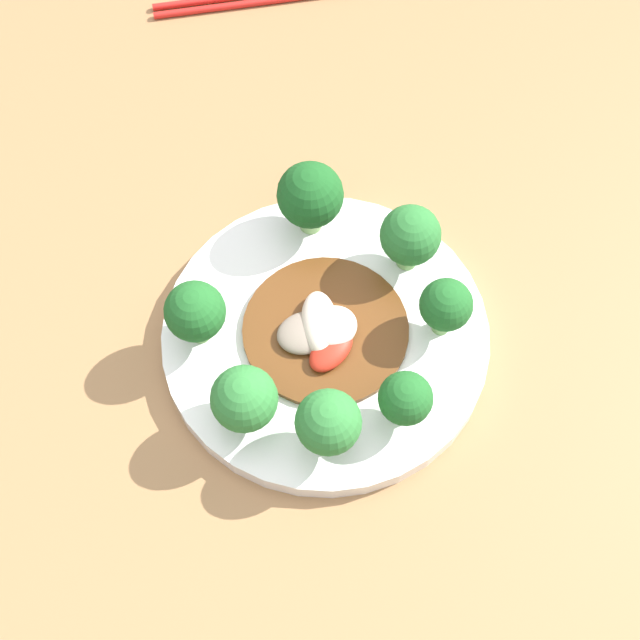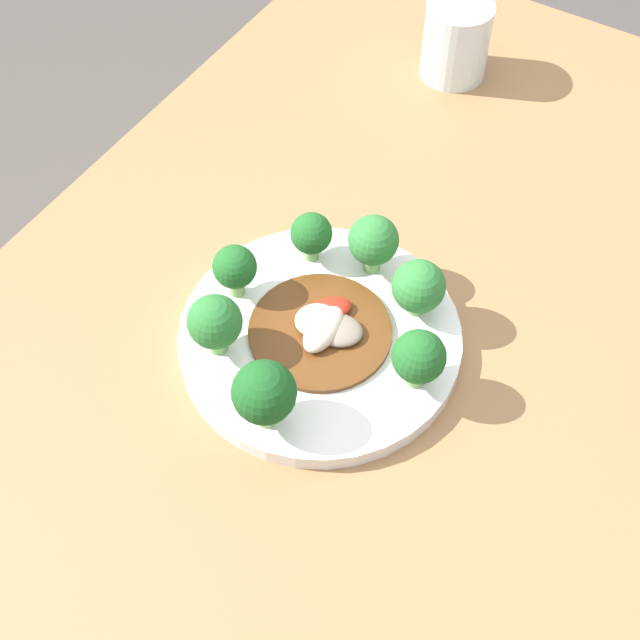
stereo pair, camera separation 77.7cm
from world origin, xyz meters
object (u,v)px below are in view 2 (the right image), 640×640
object	(u,v)px
broccoli_west	(264,393)
broccoli_northeast	(311,234)
plate	(320,338)
broccoli_southeast	(419,287)
broccoli_north	(235,268)
broccoli_south	(419,358)
stirfry_center	(323,327)
drinking_glass	(456,40)
broccoli_east	(373,241)
broccoli_northwest	(215,323)

from	to	relation	value
broccoli_west	broccoli_northeast	xyz separation A→B (m)	(0.18, 0.06, -0.01)
plate	broccoli_southeast	xyz separation A→B (m)	(0.07, -0.06, 0.04)
broccoli_southeast	broccoli_north	size ratio (longest dim) A/B	1.02
broccoli_southeast	broccoli_northeast	world-z (taller)	broccoli_southeast
broccoli_south	stirfry_center	xyz separation A→B (m)	(0.00, 0.10, -0.03)
broccoli_southeast	broccoli_south	xyz separation A→B (m)	(-0.07, -0.04, 0.00)
broccoli_northeast	stirfry_center	xyz separation A→B (m)	(-0.07, -0.06, -0.03)
stirfry_center	drinking_glass	bearing A→B (deg)	10.11
broccoli_east	broccoli_northeast	size ratio (longest dim) A/B	1.18
broccoli_south	broccoli_northeast	bearing A→B (deg)	64.16
plate	drinking_glass	xyz separation A→B (m)	(0.43, 0.07, 0.04)
plate	broccoli_northwest	size ratio (longest dim) A/B	4.04
broccoli_southeast	broccoli_south	bearing A→B (deg)	-152.33
broccoli_northeast	broccoli_south	bearing A→B (deg)	-115.84
broccoli_west	stirfry_center	distance (m)	0.11
broccoli_east	broccoli_south	xyz separation A→B (m)	(-0.09, -0.10, -0.00)
broccoli_west	broccoli_north	distance (m)	0.14
broccoli_southeast	broccoli_northwest	bearing A→B (deg)	135.31
broccoli_south	plate	bearing A→B (deg)	89.55
plate	broccoli_southeast	size ratio (longest dim) A/B	4.42
broccoli_north	drinking_glass	xyz separation A→B (m)	(0.43, -0.02, -0.01)
broccoli_east	stirfry_center	world-z (taller)	broccoli_east
plate	broccoli_northwest	world-z (taller)	broccoli_northwest
plate	broccoli_northwest	distance (m)	0.11
broccoli_northeast	drinking_glass	bearing A→B (deg)	3.04
broccoli_north	stirfry_center	xyz separation A→B (m)	(0.00, -0.09, -0.03)
broccoli_southeast	broccoli_north	bearing A→B (deg)	114.68
broccoli_west	stirfry_center	world-z (taller)	broccoli_west
broccoli_west	broccoli_south	distance (m)	0.14
broccoli_southeast	broccoli_northwest	world-z (taller)	broccoli_northwest
broccoli_north	broccoli_northwest	distance (m)	0.07
broccoli_northwest	broccoli_south	size ratio (longest dim) A/B	1.04
plate	broccoli_south	world-z (taller)	broccoli_south
broccoli_west	broccoli_north	xyz separation A→B (m)	(0.10, 0.10, -0.01)
broccoli_southeast	broccoli_northwest	size ratio (longest dim) A/B	0.91
plate	broccoli_north	size ratio (longest dim) A/B	4.50
plate	broccoli_north	world-z (taller)	broccoli_north
broccoli_northwest	stirfry_center	bearing A→B (deg)	-47.36
broccoli_north	broccoli_east	distance (m)	0.13
stirfry_center	drinking_glass	xyz separation A→B (m)	(0.43, 0.08, 0.02)
broccoli_southeast	broccoli_northwest	distance (m)	0.19
broccoli_southeast	broccoli_north	xyz separation A→B (m)	(-0.07, 0.16, 0.00)
drinking_glass	broccoli_north	bearing A→B (deg)	177.54
broccoli_south	stirfry_center	size ratio (longest dim) A/B	0.47
plate	broccoli_east	xyz separation A→B (m)	(0.09, -0.00, 0.05)
broccoli_west	stirfry_center	xyz separation A→B (m)	(0.11, 0.01, -0.04)
drinking_glass	broccoli_northwest	bearing A→B (deg)	-179.51
broccoli_west	broccoli_southeast	world-z (taller)	broccoli_west
broccoli_south	drinking_glass	world-z (taller)	drinking_glass
broccoli_northwest	drinking_glass	world-z (taller)	drinking_glass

